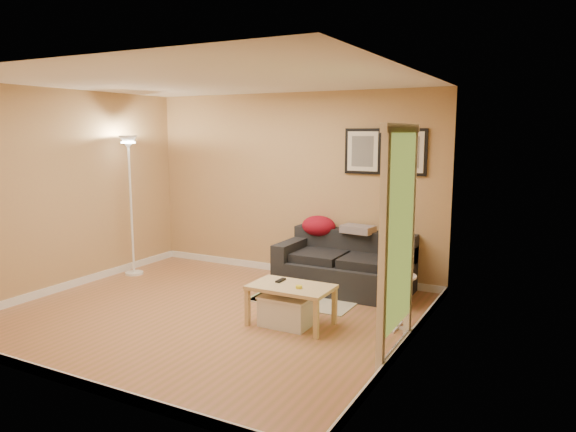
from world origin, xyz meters
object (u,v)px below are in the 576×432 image
object	(u,v)px
storage_bin	(287,310)
side_table	(397,302)
coffee_table	(291,305)
sofa	(344,263)
book_stack	(400,271)
floor_lamp	(131,210)

from	to	relation	value
storage_bin	side_table	xyz separation A→B (m)	(1.07, 0.47, 0.12)
coffee_table	sofa	bearing A→B (deg)	77.95
storage_bin	side_table	distance (m)	1.17
storage_bin	sofa	bearing A→B (deg)	87.35
side_table	book_stack	bearing A→B (deg)	35.54
sofa	floor_lamp	bearing A→B (deg)	-167.53
book_stack	floor_lamp	bearing A→B (deg)	-164.86
storage_bin	book_stack	distance (m)	1.27
coffee_table	side_table	size ratio (longest dim) A/B	1.51
coffee_table	side_table	world-z (taller)	side_table
floor_lamp	sofa	bearing A→B (deg)	12.47
coffee_table	storage_bin	distance (m)	0.07
storage_bin	floor_lamp	xyz separation A→B (m)	(-2.95, 0.80, 0.79)
book_stack	floor_lamp	xyz separation A→B (m)	(-4.04, 0.32, 0.33)
coffee_table	floor_lamp	xyz separation A→B (m)	(-2.99, 0.76, 0.73)
sofa	book_stack	world-z (taller)	sofa
floor_lamp	coffee_table	bearing A→B (deg)	-14.36
storage_bin	book_stack	xyz separation A→B (m)	(1.09, 0.48, 0.45)
storage_bin	side_table	world-z (taller)	side_table
book_stack	side_table	bearing A→B (deg)	-124.78
book_stack	floor_lamp	world-z (taller)	floor_lamp
sofa	coffee_table	xyz separation A→B (m)	(-0.03, -1.43, -0.16)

